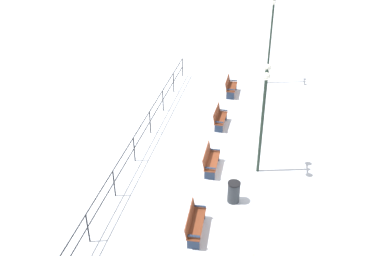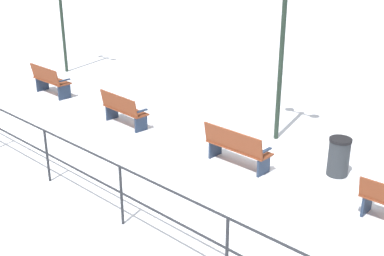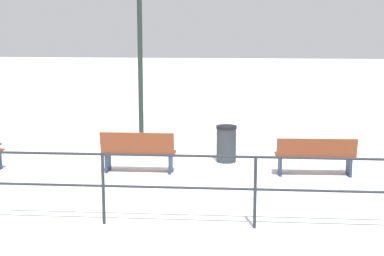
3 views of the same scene
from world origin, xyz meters
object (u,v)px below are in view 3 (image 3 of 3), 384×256
object	(u,v)px
bench_second	(315,155)
lamppost_middle	(140,22)
trash_bin	(226,144)
bench_third	(138,151)

from	to	relation	value
bench_second	lamppost_middle	distance (m)	5.21
bench_second	trash_bin	size ratio (longest dim) A/B	1.97
trash_bin	lamppost_middle	bearing A→B (deg)	69.66
bench_second	lamppost_middle	bearing A→B (deg)	62.70
bench_second	trash_bin	distance (m)	2.19
bench_third	trash_bin	world-z (taller)	bench_third
trash_bin	bench_second	bearing A→B (deg)	-120.37
lamppost_middle	trash_bin	xyz separation A→B (m)	(-0.78, -2.11, -2.77)
bench_second	bench_third	size ratio (longest dim) A/B	1.06
lamppost_middle	trash_bin	bearing A→B (deg)	-110.34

